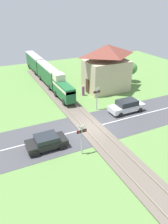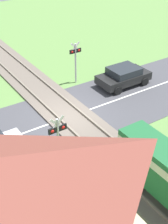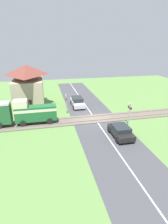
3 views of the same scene
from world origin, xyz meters
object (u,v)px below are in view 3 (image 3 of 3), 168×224
car_far_side (77,102)px  pedestrian_by_station (33,111)px  car_near_crossing (121,131)px  crossing_signal_west_approach (129,111)px  station_building (28,87)px  crossing_signal_east_approach (66,102)px

car_far_side → pedestrian_by_station: (-2.52, 7.04, -0.10)m
car_far_side → car_near_crossing: bearing=-165.4°
car_far_side → crossing_signal_west_approach: 9.97m
crossing_signal_west_approach → station_building: (10.08, 12.71, 1.38)m
crossing_signal_east_approach → pedestrian_by_station: bearing=84.3°
pedestrian_by_station → crossing_signal_west_approach: bearing=-116.3°
car_far_side → crossing_signal_west_approach: (-8.50, -5.08, 1.13)m
crossing_signal_west_approach → crossing_signal_east_approach: 9.12m
car_near_crossing → car_far_side: 11.45m
car_far_side → crossing_signal_east_approach: crossing_signal_east_approach is taller
car_near_crossing → pedestrian_by_station: (8.56, 9.92, -0.00)m
crossing_signal_west_approach → pedestrian_by_station: 13.57m
car_near_crossing → station_building: station_building is taller
car_far_side → crossing_signal_west_approach: bearing=-149.1°
crossing_signal_west_approach → car_near_crossing: bearing=139.5°
car_near_crossing → crossing_signal_west_approach: bearing=-40.5°
car_far_side → crossing_signal_east_approach: size_ratio=1.47×
crossing_signal_east_approach → station_building: station_building is taller
crossing_signal_west_approach → station_building: size_ratio=0.44×
car_near_crossing → car_far_side: car_far_side is taller
crossing_signal_west_approach → pedestrian_by_station: crossing_signal_west_approach is taller
car_near_crossing → pedestrian_by_station: bearing=49.2°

